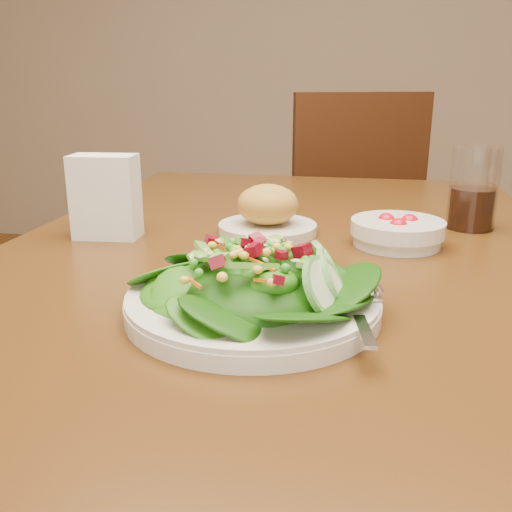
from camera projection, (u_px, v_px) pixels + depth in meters
name	position (u px, v px, depth m)	size (l,w,h in m)	color
dining_table	(281.00, 311.00, 0.91)	(0.90, 1.40, 0.75)	#44250C
chair_far	(343.00, 229.00, 1.94)	(0.57, 0.57, 0.97)	black
salad_plate	(261.00, 288.00, 0.64)	(0.29, 0.29, 0.08)	silver
bread_plate	(268.00, 214.00, 0.98)	(0.17, 0.17, 0.09)	silver
tomato_bowl	(397.00, 232.00, 0.91)	(0.15, 0.15, 0.05)	silver
drinking_glass	(473.00, 194.00, 1.00)	(0.08, 0.08, 0.14)	silver
napkin_holder	(105.00, 195.00, 0.94)	(0.11, 0.07, 0.14)	white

